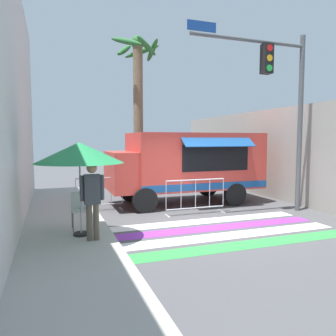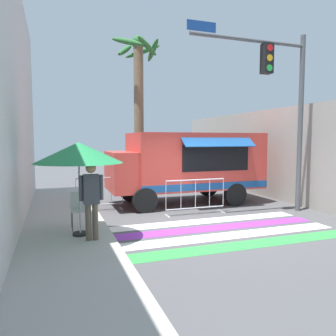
# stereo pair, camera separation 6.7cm
# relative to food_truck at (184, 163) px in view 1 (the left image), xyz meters

# --- Properties ---
(ground_plane) EXTENTS (60.00, 60.00, 0.00)m
(ground_plane) POSITION_rel_food_truck_xyz_m (-0.73, -3.27, -1.52)
(ground_plane) COLOR #4C4C4F
(sidewalk_left) EXTENTS (4.40, 16.00, 0.14)m
(sidewalk_left) POSITION_rel_food_truck_xyz_m (-5.50, -3.27, -1.45)
(sidewalk_left) COLOR #A8A59E
(sidewalk_left) RESTS_ON ground_plane
(building_left_facade) EXTENTS (0.25, 16.00, 6.78)m
(building_left_facade) POSITION_rel_food_truck_xyz_m (-5.50, -3.27, 1.87)
(building_left_facade) COLOR silver
(building_left_facade) RESTS_ON ground_plane
(concrete_wall_right) EXTENTS (0.20, 16.00, 3.60)m
(concrete_wall_right) POSITION_rel_food_truck_xyz_m (3.80, -0.27, 0.28)
(concrete_wall_right) COLOR #A39E93
(concrete_wall_right) RESTS_ON ground_plane
(crosswalk_painted) EXTENTS (6.40, 2.84, 0.01)m
(crosswalk_painted) POSITION_rel_food_truck_xyz_m (-0.73, -3.89, -1.51)
(crosswalk_painted) COLOR green
(crosswalk_painted) RESTS_ON ground_plane
(food_truck) EXTENTS (5.59, 2.81, 2.61)m
(food_truck) POSITION_rel_food_truck_xyz_m (0.00, 0.00, 0.00)
(food_truck) COLOR #D13D33
(food_truck) RESTS_ON ground_plane
(traffic_signal_pole) EXTENTS (4.13, 0.29, 5.72)m
(traffic_signal_pole) POSITION_rel_food_truck_xyz_m (2.28, -2.50, 2.41)
(traffic_signal_pole) COLOR #515456
(traffic_signal_pole) RESTS_ON ground_plane
(patio_umbrella) EXTENTS (2.03, 2.03, 2.17)m
(patio_umbrella) POSITION_rel_food_truck_xyz_m (-4.03, -3.47, 0.54)
(patio_umbrella) COLOR black
(patio_umbrella) RESTS_ON sidewalk_left
(folding_chair) EXTENTS (0.42, 0.42, 0.91)m
(folding_chair) POSITION_rel_food_truck_xyz_m (-3.99, -2.84, -0.83)
(folding_chair) COLOR #4C4C51
(folding_chair) RESTS_ON sidewalk_left
(vendor_person) EXTENTS (0.53, 0.23, 1.73)m
(vendor_person) POSITION_rel_food_truck_xyz_m (-3.81, -3.95, -0.39)
(vendor_person) COLOR brown
(vendor_person) RESTS_ON sidewalk_left
(barricade_front) EXTENTS (2.01, 0.44, 1.12)m
(barricade_front) POSITION_rel_food_truck_xyz_m (-0.35, -1.84, -0.96)
(barricade_front) COLOR #B7BABF
(barricade_front) RESTS_ON ground_plane
(barricade_side) EXTENTS (1.56, 0.44, 1.12)m
(barricade_side) POSITION_rel_food_truck_xyz_m (-3.14, -0.28, -0.98)
(barricade_side) COLOR #B7BABF
(barricade_side) RESTS_ON ground_plane
(palm_tree) EXTENTS (2.50, 2.53, 7.01)m
(palm_tree) POSITION_rel_food_truck_xyz_m (-0.83, 3.40, 2.87)
(palm_tree) COLOR #7A664C
(palm_tree) RESTS_ON ground_plane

